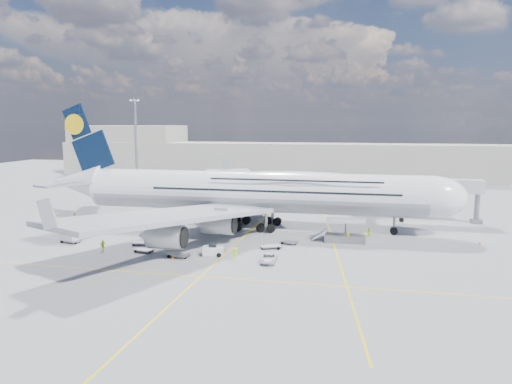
% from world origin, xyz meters
% --- Properties ---
extents(ground, '(300.00, 300.00, 0.00)m').
position_xyz_m(ground, '(0.00, 0.00, 0.00)').
color(ground, gray).
rests_on(ground, ground).
extents(taxi_line_main, '(0.25, 220.00, 0.01)m').
position_xyz_m(taxi_line_main, '(0.00, 0.00, 0.01)').
color(taxi_line_main, yellow).
rests_on(taxi_line_main, ground).
extents(taxi_line_cross, '(120.00, 0.25, 0.01)m').
position_xyz_m(taxi_line_cross, '(0.00, -20.00, 0.01)').
color(taxi_line_cross, yellow).
rests_on(taxi_line_cross, ground).
extents(taxi_line_diag, '(14.16, 99.06, 0.01)m').
position_xyz_m(taxi_line_diag, '(14.00, 10.00, 0.01)').
color(taxi_line_diag, yellow).
rests_on(taxi_line_diag, ground).
extents(airliner, '(77.26, 79.15, 23.71)m').
position_xyz_m(airliner, '(0.26, 10.00, 6.87)').
color(airliner, white).
rests_on(airliner, ground).
extents(jet_bridge, '(18.80, 12.10, 8.50)m').
position_xyz_m(jet_bridge, '(29.81, 20.94, 6.85)').
color(jet_bridge, '#B7B7BC').
rests_on(jet_bridge, ground).
extents(cargo_loader, '(8.53, 3.20, 3.67)m').
position_xyz_m(cargo_loader, '(16.82, 2.89, 1.25)').
color(cargo_loader, silver).
rests_on(cargo_loader, ground).
extents(light_mast, '(3.00, 0.70, 25.50)m').
position_xyz_m(light_mast, '(-40.00, 45.00, 13.21)').
color(light_mast, gray).
rests_on(light_mast, ground).
extents(terminal, '(180.00, 16.00, 12.00)m').
position_xyz_m(terminal, '(0.00, 95.00, 6.00)').
color(terminal, '#B2AD9E').
rests_on(terminal, ground).
extents(hangar, '(40.00, 22.00, 18.00)m').
position_xyz_m(hangar, '(-70.00, 100.00, 9.00)').
color(hangar, '#B2AD9E').
rests_on(hangar, ground).
extents(tree_line, '(160.00, 6.00, 8.00)m').
position_xyz_m(tree_line, '(40.00, 140.00, 4.00)').
color(tree_line, '#193814').
rests_on(tree_line, ground).
extents(dolly_row_a, '(3.35, 2.12, 0.46)m').
position_xyz_m(dolly_row_a, '(-14.31, -6.38, 0.36)').
color(dolly_row_a, gray).
rests_on(dolly_row_a, ground).
extents(dolly_row_b, '(3.50, 2.52, 0.46)m').
position_xyz_m(dolly_row_b, '(-6.06, -12.05, 0.36)').
color(dolly_row_b, gray).
rests_on(dolly_row_b, ground).
extents(dolly_row_c, '(2.99, 1.92, 0.41)m').
position_xyz_m(dolly_row_c, '(-12.17, -10.42, 0.32)').
color(dolly_row_c, gray).
rests_on(dolly_row_c, ground).
extents(dolly_back, '(3.38, 2.39, 1.93)m').
position_xyz_m(dolly_back, '(-26.27, -7.62, 1.04)').
color(dolly_back, gray).
rests_on(dolly_back, ground).
extents(dolly_nose_far, '(2.97, 2.34, 0.39)m').
position_xyz_m(dolly_nose_far, '(8.33, -0.77, 0.30)').
color(dolly_nose_far, gray).
rests_on(dolly_nose_far, ground).
extents(dolly_nose_near, '(3.56, 2.84, 0.46)m').
position_xyz_m(dolly_nose_near, '(6.05, -4.19, 0.36)').
color(dolly_nose_near, gray).
rests_on(dolly_nose_near, ground).
extents(baggage_tug, '(3.08, 1.76, 1.82)m').
position_xyz_m(baggage_tug, '(-1.39, -10.22, 0.80)').
color(baggage_tug, silver).
rests_on(baggage_tug, ground).
extents(catering_truck_inner, '(7.42, 4.59, 4.12)m').
position_xyz_m(catering_truck_inner, '(-8.37, 20.24, 1.94)').
color(catering_truck_inner, gray).
rests_on(catering_truck_inner, ground).
extents(catering_truck_outer, '(6.53, 2.65, 3.86)m').
position_xyz_m(catering_truck_outer, '(-12.33, 44.54, 1.79)').
color(catering_truck_outer, gray).
rests_on(catering_truck_outer, ground).
extents(service_van, '(2.21, 4.41, 1.20)m').
position_xyz_m(service_van, '(7.14, -11.75, 0.60)').
color(service_van, silver).
rests_on(service_van, ground).
extents(crew_nose, '(0.73, 0.68, 1.68)m').
position_xyz_m(crew_nose, '(20.11, 4.45, 0.84)').
color(crew_nose, '#C8FF1A').
rests_on(crew_nose, ground).
extents(crew_loader, '(0.99, 0.88, 1.69)m').
position_xyz_m(crew_loader, '(20.85, 6.53, 0.84)').
color(crew_loader, '#BCFF1A').
rests_on(crew_loader, ground).
extents(crew_wing, '(0.86, 1.11, 1.76)m').
position_xyz_m(crew_wing, '(-18.50, -11.23, 0.88)').
color(crew_wing, '#E5FC1A').
rests_on(crew_wing, ground).
extents(crew_van, '(0.99, 0.99, 1.74)m').
position_xyz_m(crew_van, '(17.41, 2.27, 0.87)').
color(crew_van, '#D2E518').
rests_on(crew_van, ground).
extents(crew_tug, '(1.41, 1.14, 1.91)m').
position_xyz_m(crew_tug, '(2.39, -12.00, 0.95)').
color(crew_tug, '#C0F71A').
rests_on(crew_tug, ground).
extents(cone_nose, '(0.40, 0.40, 0.50)m').
position_xyz_m(cone_nose, '(38.07, 5.67, 0.24)').
color(cone_nose, orange).
rests_on(cone_nose, ground).
extents(cone_wing_left_inner, '(0.45, 0.45, 0.57)m').
position_xyz_m(cone_wing_left_inner, '(-2.84, 25.70, 0.27)').
color(cone_wing_left_inner, orange).
rests_on(cone_wing_left_inner, ground).
extents(cone_wing_left_outer, '(0.49, 0.49, 0.62)m').
position_xyz_m(cone_wing_left_outer, '(-5.56, 40.18, 0.30)').
color(cone_wing_left_outer, orange).
rests_on(cone_wing_left_outer, ground).
extents(cone_wing_right_inner, '(0.40, 0.40, 0.50)m').
position_xyz_m(cone_wing_right_inner, '(-2.62, -10.90, 0.24)').
color(cone_wing_right_inner, orange).
rests_on(cone_wing_right_inner, ground).
extents(cone_wing_right_outer, '(0.41, 0.41, 0.53)m').
position_xyz_m(cone_wing_right_outer, '(-6.38, -13.36, 0.25)').
color(cone_wing_right_outer, orange).
rests_on(cone_wing_right_outer, ground).
extents(cone_tail, '(0.43, 0.43, 0.55)m').
position_xyz_m(cone_tail, '(-39.46, 14.21, 0.26)').
color(cone_tail, orange).
rests_on(cone_tail, ground).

